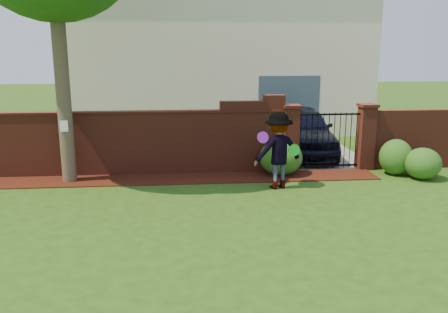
{
  "coord_description": "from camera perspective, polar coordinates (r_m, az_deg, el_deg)",
  "views": [
    {
      "loc": [
        -0.64,
        -8.64,
        3.38
      ],
      "look_at": [
        0.28,
        1.4,
        1.05
      ],
      "focal_mm": 37.24,
      "sensor_mm": 36.0,
      "label": 1
    }
  ],
  "objects": [
    {
      "name": "frisbee_purple",
      "position": [
        11.18,
        4.79,
        2.35
      ],
      "size": [
        0.29,
        0.13,
        0.28
      ],
      "primitive_type": "cylinder",
      "rotation": [
        1.36,
        0.0,
        0.15
      ],
      "color": "purple",
      "rests_on": "man"
    },
    {
      "name": "brick_wall_return",
      "position": [
        14.79,
        24.2,
        2.01
      ],
      "size": [
        4.0,
        0.25,
        1.7
      ],
      "primitive_type": "cube",
      "color": "maroon",
      "rests_on": "ground"
    },
    {
      "name": "ground",
      "position": [
        9.3,
        -0.93,
        -8.33
      ],
      "size": [
        80.0,
        80.0,
        0.01
      ],
      "primitive_type": "cube",
      "color": "#254A12",
      "rests_on": "ground"
    },
    {
      "name": "man",
      "position": [
        11.46,
        6.72,
        0.68
      ],
      "size": [
        1.36,
        0.98,
        1.9
      ],
      "primitive_type": "imported",
      "rotation": [
        0.0,
        0.0,
        3.38
      ],
      "color": "gray",
      "rests_on": "ground"
    },
    {
      "name": "pillar_left",
      "position": [
        13.22,
        8.16,
        2.32
      ],
      "size": [
        0.5,
        0.5,
        1.88
      ],
      "color": "maroon",
      "rests_on": "ground"
    },
    {
      "name": "iron_gate",
      "position": [
        13.54,
        12.68,
        1.94
      ],
      "size": [
        1.78,
        0.03,
        1.6
      ],
      "color": "black",
      "rests_on": "ground"
    },
    {
      "name": "shrub_middle",
      "position": [
        13.61,
        20.34,
        -0.05
      ],
      "size": [
        0.9,
        0.9,
        0.99
      ],
      "primitive_type": "ellipsoid",
      "color": "#1A5218",
      "rests_on": "ground"
    },
    {
      "name": "mulch_bed",
      "position": [
        12.44,
        -6.47,
        -2.76
      ],
      "size": [
        11.1,
        1.08,
        0.03
      ],
      "primitive_type": "cube",
      "color": "#321009",
      "rests_on": "ground"
    },
    {
      "name": "brick_wall",
      "position": [
        12.95,
        -11.21,
        1.84
      ],
      "size": [
        8.7,
        0.31,
        2.16
      ],
      "color": "maroon",
      "rests_on": "ground"
    },
    {
      "name": "driveway",
      "position": [
        17.48,
        8.58,
        1.73
      ],
      "size": [
        3.2,
        8.0,
        0.01
      ],
      "primitive_type": "cube",
      "color": "gray",
      "rests_on": "ground"
    },
    {
      "name": "car",
      "position": [
        15.28,
        9.55,
        3.07
      ],
      "size": [
        2.21,
        4.77,
        1.58
      ],
      "primitive_type": "imported",
      "rotation": [
        0.0,
        0.0,
        -0.07
      ],
      "color": "black",
      "rests_on": "ground"
    },
    {
      "name": "pillar_right",
      "position": [
        13.9,
        17.03,
        2.39
      ],
      "size": [
        0.5,
        0.5,
        1.88
      ],
      "color": "maroon",
      "rests_on": "ground"
    },
    {
      "name": "frisbee_green",
      "position": [
        11.48,
        8.61,
        0.79
      ],
      "size": [
        0.29,
        0.09,
        0.29
      ],
      "primitive_type": "cylinder",
      "rotation": [
        1.43,
        0.0,
        0.08
      ],
      "color": "green",
      "rests_on": "man"
    },
    {
      "name": "paper_notice",
      "position": [
        12.36,
        -19.06,
        3.55
      ],
      "size": [
        0.2,
        0.01,
        0.28
      ],
      "primitive_type": "cube",
      "color": "white",
      "rests_on": "tree"
    },
    {
      "name": "shrub_left",
      "position": [
        12.83,
        6.99,
        -0.13
      ],
      "size": [
        1.18,
        1.18,
        0.97
      ],
      "primitive_type": "ellipsoid",
      "color": "#1A5218",
      "rests_on": "ground"
    },
    {
      "name": "shrub_right",
      "position": [
        13.42,
        23.22,
        -0.8
      ],
      "size": [
        0.95,
        0.95,
        0.84
      ],
      "primitive_type": "ellipsoid",
      "color": "#1A5218",
      "rests_on": "ground"
    },
    {
      "name": "house",
      "position": [
        20.7,
        -0.7,
        12.41
      ],
      "size": [
        12.4,
        6.4,
        6.3
      ],
      "color": "#F4EBCC",
      "rests_on": "ground"
    }
  ]
}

